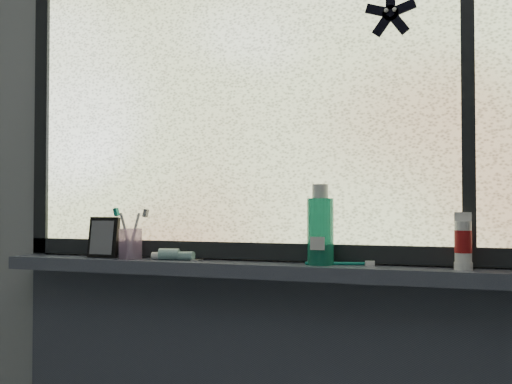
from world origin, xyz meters
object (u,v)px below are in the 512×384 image
at_px(vanity_mirror, 104,237).
at_px(cream_tube, 463,239).
at_px(toothbrush_cup, 130,244).
at_px(mouthwash_bottle, 320,224).

xyz_separation_m(vanity_mirror, cream_tube, (1.08, -0.00, 0.01)).
height_order(toothbrush_cup, cream_tube, cream_tube).
distance_m(mouthwash_bottle, cream_tube, 0.38).
bearing_deg(vanity_mirror, cream_tube, -0.46).
xyz_separation_m(toothbrush_cup, mouthwash_bottle, (0.60, 0.02, 0.07)).
bearing_deg(cream_tube, toothbrush_cup, -179.26).
height_order(toothbrush_cup, mouthwash_bottle, mouthwash_bottle).
height_order(vanity_mirror, mouthwash_bottle, mouthwash_bottle).
bearing_deg(toothbrush_cup, vanity_mirror, 173.13).
xyz_separation_m(mouthwash_bottle, cream_tube, (0.38, -0.00, -0.03)).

